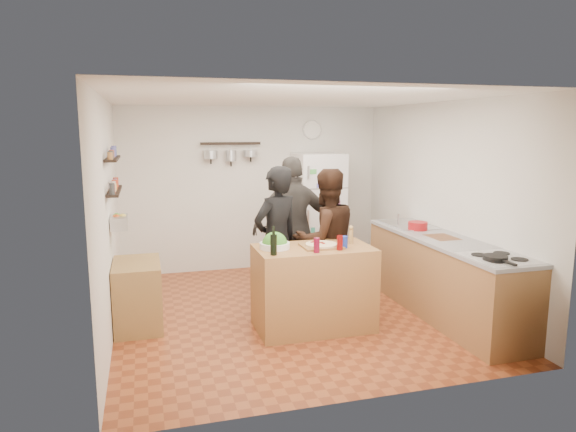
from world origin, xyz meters
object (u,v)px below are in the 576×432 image
object	(u,v)px
side_table	(138,295)
salt_canister	(344,242)
wine_bottle	(274,245)
person_back	(294,228)
pepper_mill	(351,237)
fridge	(318,212)
wall_clock	(312,130)
red_bowl	(418,226)
person_center	(326,240)
prep_island	(313,288)
skillet	(495,258)
counter_run	(443,277)
salad_bowl	(275,246)
person_left	(276,240)

from	to	relation	value
side_table	salt_canister	bearing A→B (deg)	-17.54
wine_bottle	person_back	bearing A→B (deg)	65.51
pepper_mill	fridge	world-z (taller)	fridge
wall_clock	side_table	xyz separation A→B (m)	(-2.69, -2.06, -1.78)
salt_canister	red_bowl	distance (m)	1.39
salt_canister	person_center	size ratio (longest dim) A/B	0.07
wine_bottle	person_back	size ratio (longest dim) A/B	0.11
prep_island	skillet	size ratio (longest dim) A/B	5.41
person_center	fridge	world-z (taller)	fridge
skillet	counter_run	bearing A→B (deg)	84.40
pepper_mill	person_center	bearing A→B (deg)	102.36
prep_island	side_table	distance (m)	1.93
salad_bowl	person_back	xyz separation A→B (m)	(0.52, 1.04, -0.03)
pepper_mill	salt_canister	size ratio (longest dim) A/B	1.26
wine_bottle	counter_run	size ratio (longest dim) A/B	0.08
person_left	person_back	size ratio (longest dim) A/B	0.96
pepper_mill	counter_run	bearing A→B (deg)	-3.16
pepper_mill	wall_clock	distance (m)	2.84
wine_bottle	salt_canister	bearing A→B (deg)	7.13
pepper_mill	person_left	xyz separation A→B (m)	(-0.71, 0.54, -0.12)
salt_canister	pepper_mill	bearing A→B (deg)	48.58
counter_run	fridge	world-z (taller)	fridge
person_center	side_table	bearing A→B (deg)	-8.07
person_left	skillet	xyz separation A→B (m)	(1.75, -1.62, 0.07)
person_center	salad_bowl	bearing A→B (deg)	25.57
prep_island	salad_bowl	size ratio (longest dim) A/B	3.88
salad_bowl	skillet	distance (m)	2.20
salad_bowl	wall_clock	bearing A→B (deg)	63.81
wall_clock	side_table	bearing A→B (deg)	-142.58
prep_island	fridge	world-z (taller)	fridge
pepper_mill	person_left	world-z (taller)	person_left
prep_island	wall_clock	world-z (taller)	wall_clock
red_bowl	side_table	distance (m)	3.44
prep_island	person_center	distance (m)	0.76
salad_bowl	counter_run	world-z (taller)	salad_bowl
prep_island	red_bowl	size ratio (longest dim) A/B	5.21
fridge	person_center	bearing A→B (deg)	-106.16
salad_bowl	person_back	size ratio (longest dim) A/B	0.18
counter_run	wine_bottle	bearing A→B (deg)	-174.35
pepper_mill	fridge	distance (m)	2.27
counter_run	wall_clock	distance (m)	3.22
salad_bowl	pepper_mill	world-z (taller)	pepper_mill
counter_run	skillet	size ratio (longest dim) A/B	11.39
counter_run	red_bowl	distance (m)	0.74
salt_canister	wall_clock	size ratio (longest dim) A/B	0.42
counter_run	wall_clock	size ratio (longest dim) A/B	8.77
salad_bowl	person_left	distance (m)	0.57
wine_bottle	person_center	xyz separation A→B (m)	(0.84, 0.77, -0.16)
wine_bottle	wall_clock	world-z (taller)	wall_clock
wine_bottle	pepper_mill	xyz separation A→B (m)	(0.95, 0.27, -0.02)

